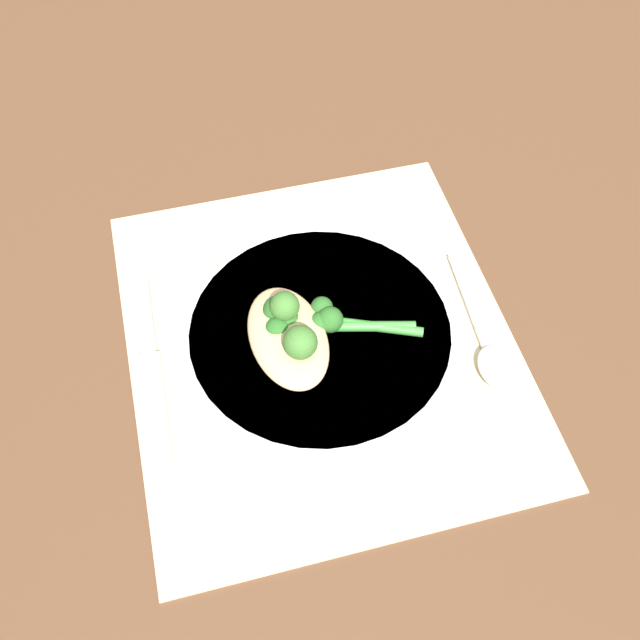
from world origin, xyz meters
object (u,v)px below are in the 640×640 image
Objects in this scene: plate at (320,333)px; knife at (150,366)px; broccoli_stalk_rear at (292,321)px; spoon at (491,351)px; broccoli_stalk_right at (334,318)px; chicken_fillet at (288,337)px.

knife is at bearing 87.56° from plate.
spoon is at bearing -96.34° from broccoli_stalk_rear.
knife is at bearing -8.06° from spoon.
broccoli_stalk_right is at bearing -179.68° from knife.
knife is at bearing 111.45° from broccoli_stalk_right.
plate is at bearing 179.29° from knife.
knife is (0.00, 0.17, -0.02)m from broccoli_stalk_right.
spoon is (-0.06, -0.13, -0.02)m from broccoli_stalk_right.
broccoli_stalk_rear reaches higher than broccoli_stalk_right.
broccoli_stalk_right is 0.51× the size of knife.
chicken_fillet is 0.02m from broccoli_stalk_rear.
broccoli_stalk_right is (0.00, -0.01, 0.02)m from plate.
chicken_fillet is at bearing -11.50° from spoon.
broccoli_stalk_right is at bearing -20.23° from spoon.
knife is (-0.00, 0.13, -0.02)m from broccoli_stalk_rear.
spoon is at bearing -111.08° from plate.
plate is 2.09× the size of chicken_fillet.
chicken_fillet is at bearing 168.32° from broccoli_stalk_rear.
spoon is (-0.05, -0.18, -0.02)m from chicken_fillet.
chicken_fillet is at bearing 175.01° from knife.
knife is (0.01, 0.16, -0.01)m from plate.
chicken_fillet is (-0.01, 0.03, 0.02)m from plate.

